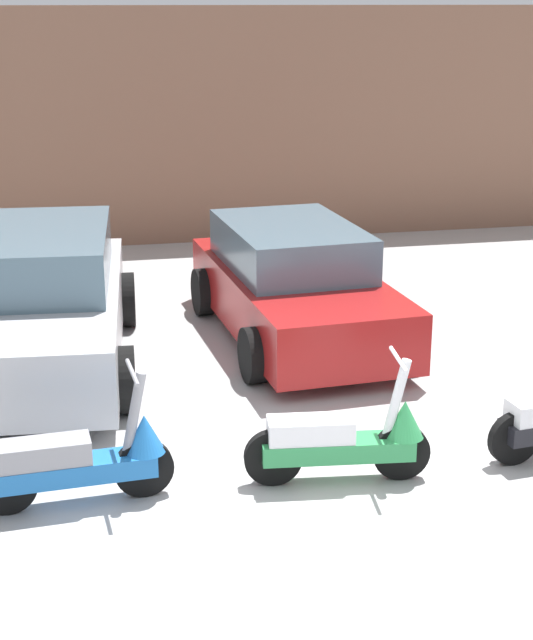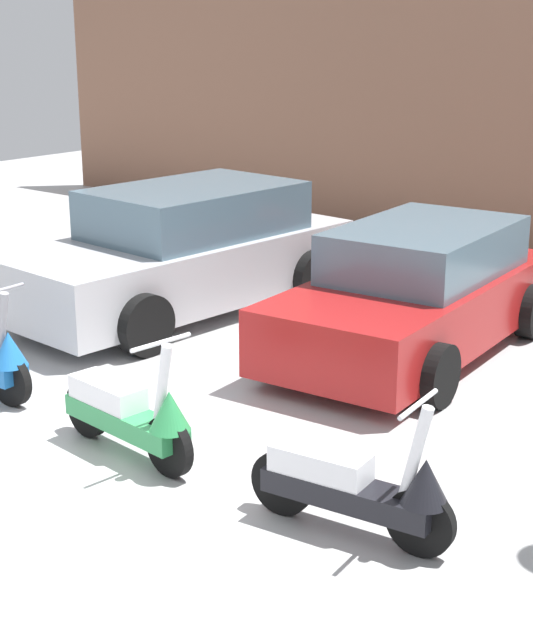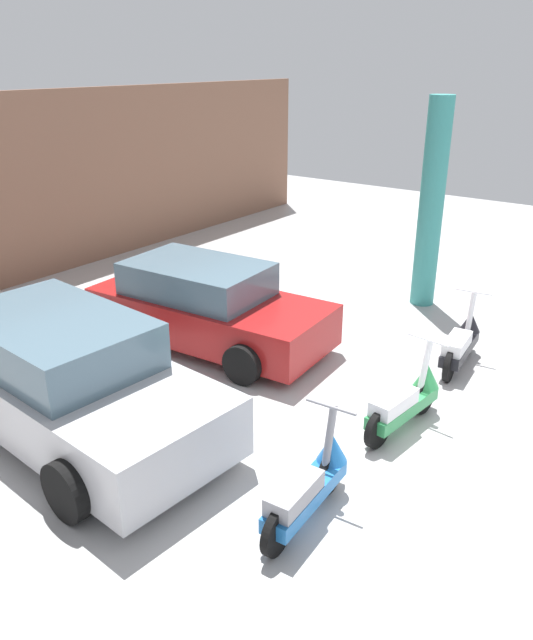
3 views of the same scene
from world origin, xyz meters
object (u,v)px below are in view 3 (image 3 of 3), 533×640
at_px(scooter_front_left, 309,484).
at_px(car_rear_left, 67,379).
at_px(scooter_front_right, 406,400).
at_px(scooter_front_center, 461,342).
at_px(car_rear_center, 207,306).
at_px(support_column_side, 431,205).

height_order(scooter_front_left, car_rear_left, car_rear_left).
relative_size(scooter_front_right, scooter_front_center, 1.02).
bearing_deg(car_rear_left, scooter_front_right, 41.77).
xyz_separation_m(scooter_front_left, car_rear_left, (-0.39, 3.14, 0.31)).
distance_m(car_rear_center, support_column_side, 4.32).
bearing_deg(scooter_front_right, car_rear_left, 133.59).
height_order(scooter_front_right, car_rear_center, car_rear_center).
height_order(scooter_front_right, scooter_front_center, scooter_front_right).
bearing_deg(scooter_front_left, scooter_front_right, -5.54).
height_order(scooter_front_left, scooter_front_center, scooter_front_left).
bearing_deg(support_column_side, car_rear_center, 151.13).
height_order(scooter_front_center, car_rear_center, car_rear_center).
distance_m(scooter_front_center, car_rear_left, 5.45).
bearing_deg(car_rear_center, scooter_front_center, 20.55).
relative_size(car_rear_left, support_column_side, 1.19).
relative_size(scooter_front_left, car_rear_left, 0.35).
xyz_separation_m(scooter_front_right, support_column_side, (4.05, 1.54, 1.43)).
height_order(scooter_front_left, support_column_side, support_column_side).
xyz_separation_m(scooter_front_right, scooter_front_center, (2.02, 0.07, -0.01)).
xyz_separation_m(car_rear_left, support_column_side, (6.49, -1.65, 1.13)).
height_order(car_rear_center, support_column_side, support_column_side).
relative_size(scooter_front_right, car_rear_center, 0.39).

